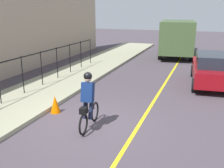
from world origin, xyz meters
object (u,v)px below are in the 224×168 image
(traffic_cone_near, at_px, (55,104))
(patrol_sedan, at_px, (213,69))
(box_truck_background, at_px, (177,36))
(cyclist_lead, at_px, (88,101))

(traffic_cone_near, bearing_deg, patrol_sedan, -42.65)
(patrol_sedan, bearing_deg, box_truck_background, 13.96)
(patrol_sedan, xyz_separation_m, box_truck_background, (7.92, 2.65, 0.73))
(box_truck_background, distance_m, traffic_cone_near, 14.03)
(patrol_sedan, height_order, traffic_cone_near, patrol_sedan)
(patrol_sedan, distance_m, traffic_cone_near, 7.89)
(cyclist_lead, bearing_deg, patrol_sedan, -33.35)
(traffic_cone_near, bearing_deg, cyclist_lead, -114.99)
(cyclist_lead, distance_m, traffic_cone_near, 1.96)
(cyclist_lead, relative_size, traffic_cone_near, 2.84)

